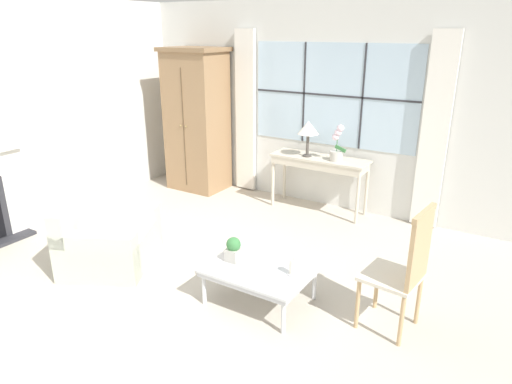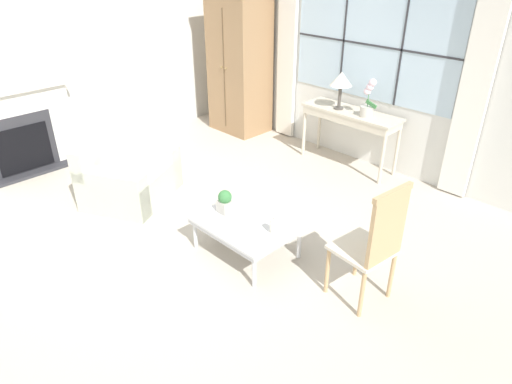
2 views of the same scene
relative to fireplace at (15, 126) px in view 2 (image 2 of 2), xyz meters
The scene contains 13 objects.
ground_plane 3.02m from the fireplace, ahead, with size 14.00×14.00×0.00m, color #BCB2A3.
wall_back_windowed 4.62m from the fireplace, 50.35° to the left, with size 7.20×0.14×2.80m.
wall_left 1.33m from the fireplace, 96.41° to the left, with size 0.06×7.20×2.80m, color silver.
fireplace is the anchor object (origin of this frame).
armoire 3.27m from the fireplace, 74.74° to the left, with size 0.92×0.69×2.16m.
console_table 4.32m from the fireplace, 48.06° to the left, with size 1.34×0.43×0.77m.
table_lamp 4.20m from the fireplace, 49.20° to the left, with size 0.29×0.29×0.49m.
potted_orchid 4.47m from the fireplace, 45.26° to the left, with size 0.22×0.17×0.48m.
armchair_upholstered 1.76m from the fireplace, 20.90° to the left, with size 1.19×1.26×0.73m.
side_chair_wooden 4.73m from the fireplace, 13.13° to the left, with size 0.49×0.49×1.12m.
coffee_table 3.50m from the fireplace, 13.73° to the left, with size 0.93×0.71×0.36m.
potted_plant_small 3.22m from the fireplace, 14.44° to the left, with size 0.14×0.14×0.24m.
pillar_candle 3.81m from the fireplace, 13.15° to the left, with size 0.10×0.10×0.16m.
Camera 2 is at (3.15, -2.18, 2.70)m, focal length 32.00 mm.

